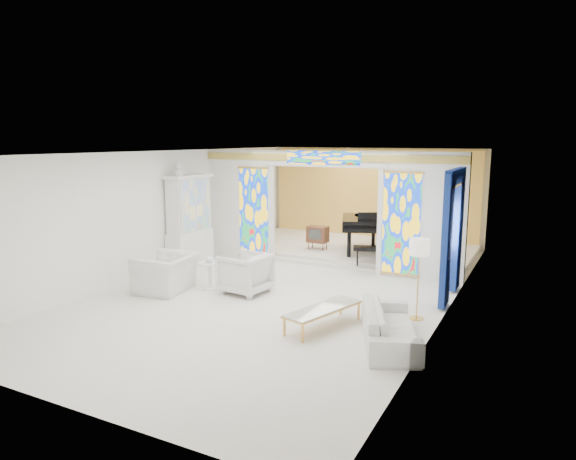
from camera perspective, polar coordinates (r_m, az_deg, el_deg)
The scene contains 24 objects.
floor at distance 11.67m, azimuth 0.08°, elevation -6.25°, with size 12.00×12.00×0.00m, color silver.
ceiling at distance 11.20m, azimuth 0.08°, elevation 8.64°, with size 7.00×12.00×0.02m, color white.
wall_back at distance 16.86m, azimuth 9.42°, elevation 3.88°, with size 7.00×0.02×3.00m, color white.
wall_front at distance 6.70m, azimuth -24.10°, elevation -6.25°, with size 7.00×0.02×3.00m, color white.
wall_left at distance 13.28m, azimuth -13.50°, elevation 2.09°, with size 0.02×12.00×3.00m, color white.
wall_right at distance 10.26m, azimuth 17.78°, elevation -0.41°, with size 0.02×12.00×3.00m, color white.
partition_wall at distance 13.11m, azimuth 4.05°, elevation 2.92°, with size 7.00×0.22×3.00m.
stained_glass_left at distance 13.98m, azimuth -3.81°, elevation 1.91°, with size 0.90×0.04×2.40m, color gold.
stained_glass_right at distance 12.41m, azimuth 12.49°, elevation 0.65°, with size 0.90×0.04×2.40m, color gold.
stained_glass_transom at distance 12.92m, azimuth 3.93°, elevation 8.01°, with size 2.00×0.04×0.34m, color gold.
alcove_platform at distance 15.30m, azimuth 7.08°, elevation -2.04°, with size 6.80×3.80×0.18m, color silver.
gold_curtain_back at distance 16.75m, azimuth 9.29°, elevation 3.84°, with size 6.70×0.10×2.90m, color gold.
chandelier at distance 14.82m, azimuth 7.89°, elevation 7.16°, with size 0.48×0.48×0.30m, color gold.
blue_drapes at distance 10.94m, azimuth 17.89°, elevation 0.63°, with size 0.14×1.85×2.65m.
china_cabinet at distance 13.61m, azimuth -10.91°, elevation 0.97°, with size 0.56×1.46×2.72m.
armchair_left at distance 11.52m, azimuth -13.37°, elevation -4.69°, with size 1.23×1.08×0.80m, color white.
armchair_right at distance 11.11m, azimuth -4.76°, elevation -4.81°, with size 0.92×0.95×0.87m, color white.
sofa at distance 8.63m, azimuth 11.25°, elevation -10.33°, with size 2.06×0.80×0.60m, color white.
side_table at distance 11.47m, azimuth -8.70°, elevation -4.60°, with size 0.63×0.63×0.61m.
vase at distance 11.39m, azimuth -8.74°, elevation -3.11°, with size 0.18×0.18×0.19m, color white.
coffee_table at distance 9.13m, azimuth 3.94°, elevation -8.77°, with size 0.96×1.72×0.37m.
floor_lamp at distance 9.57m, azimuth 14.40°, elevation -2.26°, with size 0.46×0.46×1.51m.
grand_piano at distance 14.49m, azimuth 9.74°, elevation 0.80°, with size 2.18×3.31×1.18m.
tv_console at distance 14.60m, azimuth 3.31°, elevation -0.49°, with size 0.57×0.40×0.66m.
Camera 1 is at (5.09, -9.97, 3.28)m, focal length 32.00 mm.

